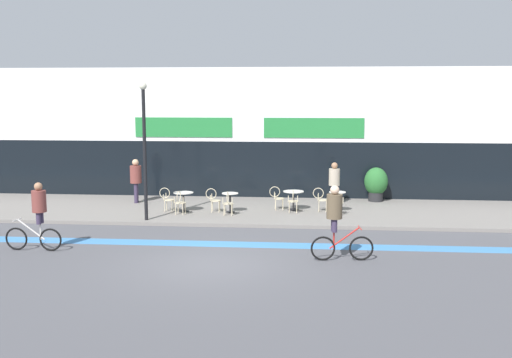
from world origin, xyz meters
TOP-DOWN VIEW (x-y plane):
  - ground_plane at (0.00, 0.00)m, footprint 120.00×120.00m
  - sidewalk_slab at (0.00, 7.25)m, footprint 40.00×5.50m
  - storefront_facade at (0.00, 11.96)m, footprint 40.00×4.06m
  - bike_lane_stripe at (0.00, 2.18)m, footprint 36.00×0.70m
  - bistro_table_0 at (-2.11, 6.55)m, footprint 0.76×0.76m
  - bistro_table_1 at (-0.33, 6.56)m, footprint 0.62×0.62m
  - bistro_table_2 at (2.03, 7.24)m, footprint 0.79×0.79m
  - bistro_table_3 at (3.69, 7.03)m, footprint 0.63×0.63m
  - cafe_chair_0_near at (-2.12, 5.93)m, footprint 0.44×0.59m
  - cafe_chair_0_side at (-2.74, 6.56)m, footprint 0.58×0.42m
  - cafe_chair_1_near at (-0.33, 5.93)m, footprint 0.40×0.58m
  - cafe_chair_1_side at (-0.96, 6.55)m, footprint 0.58×0.41m
  - cafe_chair_2_near at (2.03, 6.61)m, footprint 0.40×0.57m
  - cafe_chair_2_side at (1.40, 7.23)m, footprint 0.59×0.44m
  - cafe_chair_3_near at (3.69, 6.40)m, footprint 0.40×0.58m
  - cafe_chair_3_side at (3.06, 7.03)m, footprint 0.58×0.42m
  - planter_pot at (5.39, 9.45)m, footprint 0.97×0.97m
  - lamp_post at (-3.10, 4.91)m, footprint 0.26×0.26m
  - cyclist_0 at (-5.22, 0.96)m, footprint 1.72×0.48m
  - cyclist_1 at (3.36, 0.67)m, footprint 1.73×0.54m
  - pedestrian_near_end at (3.63, 8.54)m, footprint 0.53×0.53m
  - pedestrian_far_end at (-4.43, 8.24)m, footprint 0.54×0.54m

SIDE VIEW (x-z plane):
  - ground_plane at x=0.00m, z-range 0.00..0.00m
  - bike_lane_stripe at x=0.00m, z-range 0.00..0.01m
  - sidewalk_slab at x=0.00m, z-range 0.00..0.12m
  - bistro_table_1 at x=-0.33m, z-range 0.27..1.00m
  - cafe_chair_0_near at x=-2.12m, z-range 0.19..1.09m
  - cafe_chair_0_side at x=-2.74m, z-range 0.19..1.09m
  - cafe_chair_1_near at x=-0.33m, z-range 0.19..1.09m
  - cafe_chair_1_side at x=-0.96m, z-range 0.19..1.09m
  - cafe_chair_2_near at x=2.03m, z-range 0.19..1.09m
  - cafe_chair_2_side at x=1.40m, z-range 0.19..1.09m
  - cafe_chair_3_near at x=3.69m, z-range 0.19..1.09m
  - cafe_chair_3_side at x=3.06m, z-range 0.19..1.09m
  - bistro_table_2 at x=2.03m, z-range 0.28..1.01m
  - bistro_table_0 at x=-2.11m, z-range 0.28..1.02m
  - bistro_table_3 at x=3.69m, z-range 0.27..1.03m
  - planter_pot at x=5.39m, z-range 0.17..1.58m
  - pedestrian_near_end at x=3.63m, z-range 0.28..1.98m
  - cyclist_0 at x=-5.22m, z-range 0.14..2.15m
  - pedestrian_far_end at x=-4.43m, z-range 0.29..2.07m
  - cyclist_1 at x=3.36m, z-range 0.16..2.25m
  - storefront_facade at x=0.00m, z-range -0.01..5.65m
  - lamp_post at x=-3.10m, z-range 0.51..5.33m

